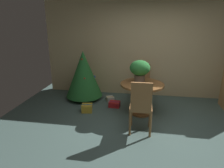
{
  "coord_description": "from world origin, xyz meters",
  "views": [
    {
      "loc": [
        -0.21,
        -3.33,
        2.03
      ],
      "look_at": [
        -0.82,
        0.35,
        0.85
      ],
      "focal_mm": 31.69,
      "sensor_mm": 36.0,
      "label": 1
    }
  ],
  "objects": [
    {
      "name": "flower_vase",
      "position": [
        -0.29,
        0.94,
        1.03
      ],
      "size": [
        0.45,
        0.45,
        0.5
      ],
      "color": "#665B51",
      "rests_on": "round_dining_table"
    },
    {
      "name": "round_dining_table",
      "position": [
        -0.23,
        0.87,
        0.54
      ],
      "size": [
        0.96,
        0.96,
        0.73
      ],
      "color": "brown",
      "rests_on": "ground_plane"
    },
    {
      "name": "gift_box_cream",
      "position": [
        -1.06,
        1.54,
        0.05
      ],
      "size": [
        0.25,
        0.26,
        0.11
      ],
      "color": "silver",
      "rests_on": "ground_plane"
    },
    {
      "name": "ground_plane",
      "position": [
        0.0,
        0.0,
        0.0
      ],
      "size": [
        6.6,
        6.6,
        0.0
      ],
      "primitive_type": "plane",
      "color": "#4C6660"
    },
    {
      "name": "wooden_chair_near",
      "position": [
        -0.23,
        0.03,
        0.58
      ],
      "size": [
        0.41,
        0.41,
        1.04
      ],
      "color": "#9E6B3D",
      "rests_on": "ground_plane"
    },
    {
      "name": "holiday_tree",
      "position": [
        -1.78,
        1.58,
        0.7
      ],
      "size": [
        0.97,
        0.97,
        1.31
      ],
      "color": "brown",
      "rests_on": "ground_plane"
    },
    {
      "name": "wooden_chair_far",
      "position": [
        -0.23,
        1.76,
        0.54
      ],
      "size": [
        0.43,
        0.45,
        0.95
      ],
      "color": "#9E6B3D",
      "rests_on": "ground_plane"
    },
    {
      "name": "gift_box_gold",
      "position": [
        -1.48,
        0.77,
        0.09
      ],
      "size": [
        0.28,
        0.26,
        0.18
      ],
      "color": "gold",
      "rests_on": "ground_plane"
    },
    {
      "name": "gift_box_red",
      "position": [
        -0.89,
        1.16,
        0.07
      ],
      "size": [
        0.28,
        0.23,
        0.13
      ],
      "color": "red",
      "rests_on": "ground_plane"
    },
    {
      "name": "back_wall_panel",
      "position": [
        0.0,
        2.2,
        1.3
      ],
      "size": [
        6.0,
        0.1,
        2.6
      ],
      "primitive_type": "cube",
      "color": "beige",
      "rests_on": "ground_plane"
    }
  ]
}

